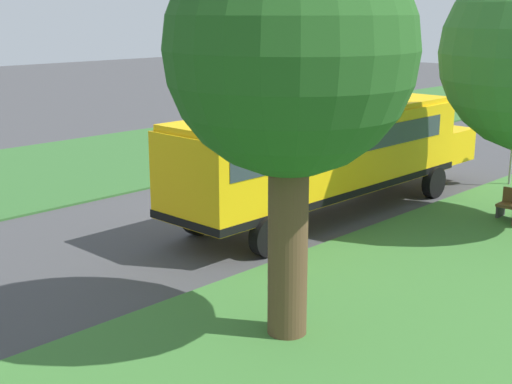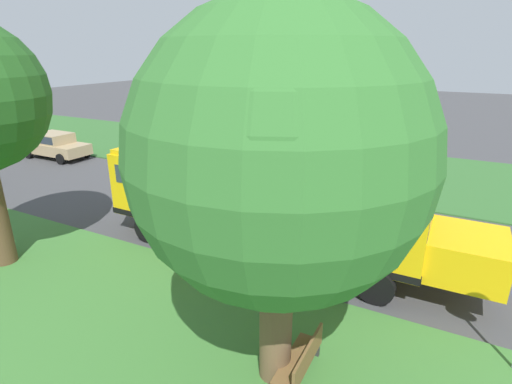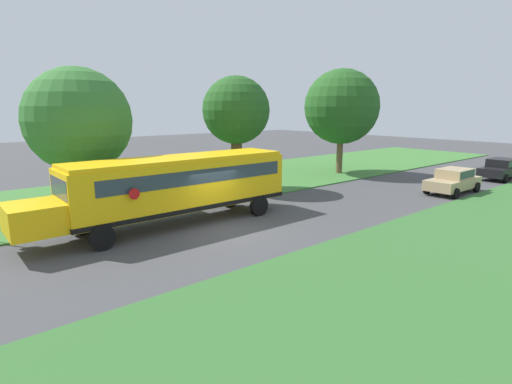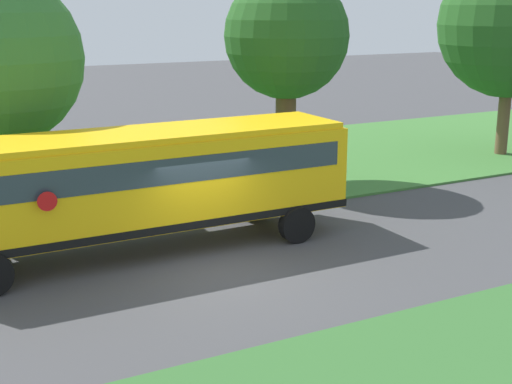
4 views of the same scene
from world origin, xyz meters
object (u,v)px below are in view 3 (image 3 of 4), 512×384
oak_tree_roadside_mid (235,111)px  car_tan_nearest (453,179)px  school_bus (176,184)px  park_bench (77,206)px  oak_tree_beside_bus (76,119)px  oak_tree_far_end (343,108)px  car_black_middle (501,168)px

oak_tree_roadside_mid → car_tan_nearest: bearing=46.2°
school_bus → park_bench: bearing=-146.3°
car_tan_nearest → oak_tree_roadside_mid: 14.62m
oak_tree_beside_bus → oak_tree_far_end: 20.35m
oak_tree_far_end → school_bus: bearing=-75.9°
car_tan_nearest → oak_tree_far_end: 10.50m
school_bus → oak_tree_beside_bus: (-4.99, -2.68, 2.90)m
school_bus → oak_tree_beside_bus: 6.36m
car_black_middle → oak_tree_beside_bus: oak_tree_beside_bus is taller
car_black_middle → oak_tree_far_end: oak_tree_far_end is taller
school_bus → oak_tree_roadside_mid: size_ratio=1.69×
car_tan_nearest → car_black_middle: (0.00, 8.03, 0.00)m
school_bus → oak_tree_roadside_mid: 8.99m
car_tan_nearest → oak_tree_far_end: (-9.47, 0.58, 4.50)m
oak_tree_roadside_mid → school_bus: bearing=-56.4°
car_tan_nearest → oak_tree_roadside_mid: oak_tree_roadside_mid is taller
car_tan_nearest → oak_tree_roadside_mid: bearing=-133.8°
oak_tree_far_end → car_black_middle: bearing=38.2°
car_tan_nearest → oak_tree_beside_bus: bearing=-116.9°
school_bus → oak_tree_far_end: 18.52m
school_bus → oak_tree_far_end: size_ratio=1.47×
oak_tree_far_end → park_bench: 21.34m
oak_tree_beside_bus → oak_tree_far_end: (0.56, 20.33, 0.55)m
car_tan_nearest → oak_tree_far_end: bearing=176.5°
oak_tree_far_end → oak_tree_roadside_mid: bearing=-91.2°
school_bus → oak_tree_roadside_mid: bearing=123.6°
school_bus → oak_tree_far_end: bearing=104.1°
oak_tree_beside_bus → oak_tree_roadside_mid: size_ratio=1.00×
oak_tree_roadside_mid → car_black_middle: bearing=61.9°
oak_tree_far_end → car_tan_nearest: bearing=-3.5°
park_bench → car_tan_nearest: bearing=64.3°
car_black_middle → school_bus: bearing=-101.4°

